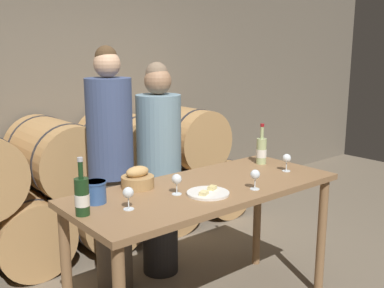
% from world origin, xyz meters
% --- Properties ---
extents(stone_wall_back, '(10.00, 0.12, 3.20)m').
position_xyz_m(stone_wall_back, '(0.00, 2.14, 1.60)').
color(stone_wall_back, '#706656').
rests_on(stone_wall_back, ground_plane).
extents(barrel_stack, '(3.39, 0.89, 1.21)m').
position_xyz_m(barrel_stack, '(-0.00, 1.58, 0.57)').
color(barrel_stack, tan).
rests_on(barrel_stack, ground_plane).
extents(tasting_table, '(1.79, 0.74, 0.93)m').
position_xyz_m(tasting_table, '(0.00, 0.00, 0.81)').
color(tasting_table, olive).
rests_on(tasting_table, ground_plane).
extents(person_left, '(0.33, 0.33, 1.81)m').
position_xyz_m(person_left, '(-0.29, 0.72, 0.93)').
color(person_left, '#4C4238').
rests_on(person_left, ground_plane).
extents(person_right, '(0.35, 0.35, 1.69)m').
position_xyz_m(person_right, '(0.14, 0.72, 0.86)').
color(person_right, '#232326').
rests_on(person_right, ground_plane).
extents(wine_bottle_red, '(0.08, 0.08, 0.31)m').
position_xyz_m(wine_bottle_red, '(-0.84, 0.03, 1.03)').
color(wine_bottle_red, '#193819').
rests_on(wine_bottle_red, tasting_table).
extents(wine_bottle_white, '(0.08, 0.08, 0.31)m').
position_xyz_m(wine_bottle_white, '(0.70, 0.16, 1.03)').
color(wine_bottle_white, '#ADBC7F').
rests_on(wine_bottle_white, tasting_table).
extents(blue_crock, '(0.13, 0.13, 0.13)m').
position_xyz_m(blue_crock, '(-0.70, 0.16, 1.00)').
color(blue_crock, '#335693').
rests_on(blue_crock, tasting_table).
extents(bread_basket, '(0.21, 0.21, 0.14)m').
position_xyz_m(bread_basket, '(-0.36, 0.25, 0.98)').
color(bread_basket, '#A87F4C').
rests_on(bread_basket, tasting_table).
extents(cheese_plate, '(0.26, 0.26, 0.04)m').
position_xyz_m(cheese_plate, '(-0.11, -0.13, 0.94)').
color(cheese_plate, white).
rests_on(cheese_plate, tasting_table).
extents(wine_glass_far_left, '(0.06, 0.06, 0.13)m').
position_xyz_m(wine_glass_far_left, '(-0.61, -0.05, 1.02)').
color(wine_glass_far_left, white).
rests_on(wine_glass_far_left, tasting_table).
extents(wine_glass_left, '(0.06, 0.06, 0.13)m').
position_xyz_m(wine_glass_left, '(-0.25, -0.01, 1.02)').
color(wine_glass_left, white).
rests_on(wine_glass_left, tasting_table).
extents(wine_glass_center, '(0.06, 0.06, 0.13)m').
position_xyz_m(wine_glass_center, '(0.19, -0.24, 1.02)').
color(wine_glass_center, white).
rests_on(wine_glass_center, tasting_table).
extents(wine_glass_right, '(0.06, 0.06, 0.13)m').
position_xyz_m(wine_glass_right, '(0.67, -0.10, 1.02)').
color(wine_glass_right, white).
rests_on(wine_glass_right, tasting_table).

